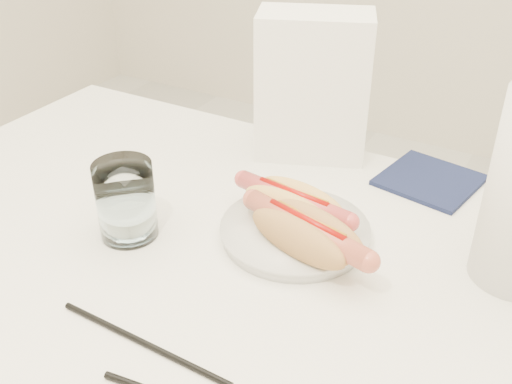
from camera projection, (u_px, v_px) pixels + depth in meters
The scene contains 8 objects.
table at pixel (227, 305), 0.81m from camera, with size 1.20×0.80×0.75m.
plate at pixel (295, 233), 0.83m from camera, with size 0.20×0.20×0.02m, color silver.
hotdog_left at pixel (293, 204), 0.84m from camera, with size 0.18×0.09×0.05m.
hotdog_right at pixel (306, 233), 0.77m from camera, with size 0.19×0.11×0.05m.
water_glass at pixel (126, 200), 0.81m from camera, with size 0.08×0.08×0.11m, color white.
chopstick_near at pixel (143, 343), 0.66m from camera, with size 0.01×0.01×0.23m, color black.
napkin_box at pixel (313, 86), 0.99m from camera, with size 0.18×0.10×0.24m, color white.
navy_napkin at pixel (430, 180), 0.96m from camera, with size 0.14×0.14×0.01m, color #13193B.
Camera 1 is at (0.34, -0.51, 1.24)m, focal length 42.39 mm.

